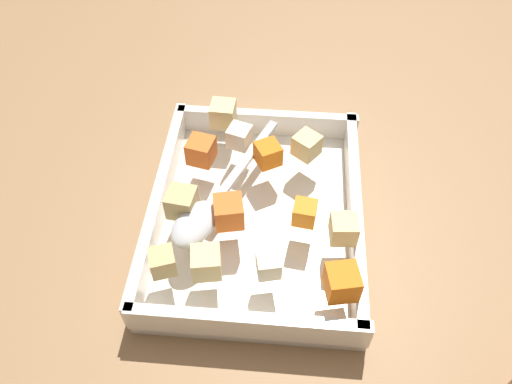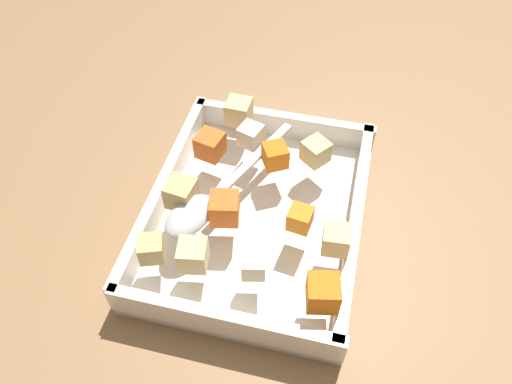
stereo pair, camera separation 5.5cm
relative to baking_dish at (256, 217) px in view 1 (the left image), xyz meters
The scene contains 16 objects.
ground_plane 0.02m from the baking_dish, 132.07° to the left, with size 4.00×4.00×0.00m, color #936D47.
baking_dish is the anchor object (origin of this frame).
carrot_chunk_front_center 0.15m from the baking_dish, 39.74° to the left, with size 0.03×0.03×0.03m, color orange.
carrot_chunk_center 0.07m from the baking_dish, behind, with size 0.03×0.03×0.03m, color orange.
carrot_chunk_corner_sw 0.06m from the baking_dish, 37.74° to the right, with size 0.03×0.03×0.03m, color orange.
carrot_chunk_rim_edge 0.10m from the baking_dish, 128.22° to the right, with size 0.03×0.03×0.03m, color orange.
carrot_chunk_far_left 0.07m from the baking_dish, 64.35° to the left, with size 0.02×0.02×0.02m, color orange.
potato_chunk_back_center 0.11m from the baking_dish, 64.48° to the left, with size 0.03×0.03×0.03m, color #E0CC89.
potato_chunk_heap_top 0.14m from the baking_dish, 156.90° to the right, with size 0.03×0.03×0.03m, color #E0CC89.
potato_chunk_near_right 0.10m from the baking_dish, 143.88° to the left, with size 0.03×0.03×0.03m, color #E0CC89.
potato_chunk_under_handle 0.10m from the baking_dish, 12.09° to the left, with size 0.02×0.02×0.02m, color beige.
potato_chunk_corner_ne 0.11m from the baking_dish, 22.80° to the right, with size 0.03×0.03×0.03m, color #E0CC89.
potato_chunk_far_right 0.09m from the baking_dish, 72.15° to the right, with size 0.03×0.03×0.03m, color tan.
potato_chunk_near_left 0.14m from the baking_dish, 40.43° to the right, with size 0.02×0.02×0.02m, color tan.
parsnip_chunk_heap_side 0.10m from the baking_dish, 162.10° to the right, with size 0.03×0.03×0.03m, color silver.
serving_spoon 0.08m from the baking_dish, 56.78° to the right, with size 0.21×0.11×0.02m.
Camera 1 is at (0.36, 0.03, 0.48)m, focal length 35.78 mm.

